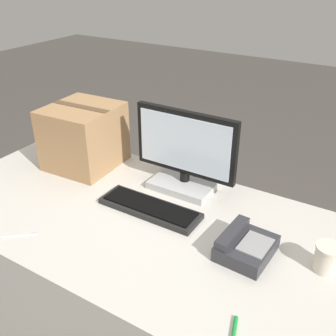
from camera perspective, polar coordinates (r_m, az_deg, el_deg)
ground_plane at (r=2.13m, az=-3.99°, el=-22.56°), size 12.00×12.00×0.00m
office_desk at (r=1.87m, az=-4.37°, el=-15.70°), size 1.80×0.90×0.71m
monitor at (r=1.75m, az=2.48°, el=1.72°), size 0.48×0.22×0.37m
keyboard at (r=1.65m, az=-2.66°, el=-5.80°), size 0.44×0.14×0.03m
desk_phone at (r=1.45m, az=11.11°, el=-11.06°), size 0.18×0.22×0.08m
paper_cup_right at (r=1.45m, az=22.04°, el=-12.02°), size 0.09×0.09×0.10m
spoon at (r=1.62m, az=-19.91°, el=-9.08°), size 0.12×0.10×0.00m
cardboard_box at (r=1.99m, az=-12.10°, el=4.54°), size 0.33×0.35×0.31m
pen_marker at (r=1.21m, az=9.50°, el=-22.81°), size 0.05×0.13×0.01m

